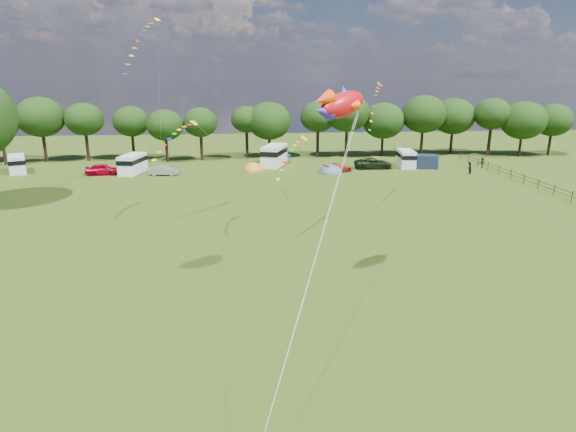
{
  "coord_description": "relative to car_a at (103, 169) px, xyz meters",
  "views": [
    {
      "loc": [
        -3.03,
        -22.43,
        12.97
      ],
      "look_at": [
        0.0,
        8.0,
        4.0
      ],
      "focal_mm": 30.0,
      "sensor_mm": 36.0,
      "label": 1
    }
  ],
  "objects": [
    {
      "name": "streamer_kite_d",
      "position": [
        31.81,
        -19.55,
        10.04
      ],
      "size": [
        2.59,
        5.08,
        4.27
      ],
      "rotation": [
        0.0,
        0.0,
        1.0
      ],
      "color": "#E3AA00",
      "rests_on": "ground"
    },
    {
      "name": "campervan_b",
      "position": [
        3.84,
        0.75,
        0.61
      ],
      "size": [
        3.26,
        5.56,
        2.56
      ],
      "rotation": [
        0.0,
        0.0,
        1.36
      ],
      "color": "white",
      "rests_on": "ground"
    },
    {
      "name": "tree_line",
      "position": [
        26.94,
        11.11,
        5.58
      ],
      "size": [
        102.98,
        10.98,
        10.27
      ],
      "color": "black",
      "rests_on": "ground"
    },
    {
      "name": "walker_b",
      "position": [
        53.59,
        -0.22,
        -0.02
      ],
      "size": [
        1.0,
        0.54,
        1.5
      ],
      "primitive_type": "imported",
      "rotation": [
        0.0,
        0.0,
        3.05
      ],
      "color": "black",
      "rests_on": "ground"
    },
    {
      "name": "campervan_a",
      "position": [
        -12.14,
        2.71,
        0.52
      ],
      "size": [
        3.83,
        5.29,
        2.38
      ],
      "rotation": [
        0.0,
        0.0,
        1.98
      ],
      "color": "silver",
      "rests_on": "ground"
    },
    {
      "name": "car_b",
      "position": [
        8.24,
        -1.13,
        -0.11
      ],
      "size": [
        3.79,
        1.58,
        1.31
      ],
      "primitive_type": "imported",
      "rotation": [
        0.0,
        0.0,
        1.52
      ],
      "color": "gray",
      "rests_on": "ground"
    },
    {
      "name": "streamer_kite_c",
      "position": [
        22.88,
        -28.25,
        6.44
      ],
      "size": [
        3.09,
        4.98,
        2.8
      ],
      "rotation": [
        0.0,
        0.0,
        1.06
      ],
      "color": "yellow",
      "rests_on": "ground"
    },
    {
      "name": "car_c",
      "position": [
        32.01,
        -1.38,
        -0.15
      ],
      "size": [
        4.47,
        3.27,
        1.24
      ],
      "primitive_type": "imported",
      "rotation": [
        0.0,
        0.0,
        1.99
      ],
      "color": "#9F291D",
      "rests_on": "ground"
    },
    {
      "name": "fence",
      "position": [
        53.64,
        -9.38,
        -0.06
      ],
      "size": [
        0.12,
        33.12,
        1.2
      ],
      "color": "#472D19",
      "rests_on": "ground"
    },
    {
      "name": "fish_kite",
      "position": [
        24.14,
        -39.34,
        10.64
      ],
      "size": [
        3.82,
        3.1,
        2.11
      ],
      "rotation": [
        0.0,
        -0.21,
        0.6
      ],
      "color": "red",
      "rests_on": "ground"
    },
    {
      "name": "streamer_kite_b",
      "position": [
        12.87,
        -22.13,
        6.87
      ],
      "size": [
        4.25,
        4.76,
        3.82
      ],
      "rotation": [
        0.0,
        0.0,
        1.1
      ],
      "color": "yellow",
      "rests_on": "ground"
    },
    {
      "name": "tent_greyblue",
      "position": [
        30.9,
        -1.88,
        -0.74
      ],
      "size": [
        3.26,
        3.57,
        2.43
      ],
      "color": "#4D556A",
      "rests_on": "ground"
    },
    {
      "name": "walker_a",
      "position": [
        49.55,
        -4.48,
        0.07
      ],
      "size": [
        0.95,
        0.9,
        1.67
      ],
      "primitive_type": "imported",
      "rotation": [
        0.0,
        0.0,
        3.83
      ],
      "color": "black",
      "rests_on": "ground"
    },
    {
      "name": "campervan_d",
      "position": [
        42.79,
        1.75,
        0.54
      ],
      "size": [
        2.72,
        5.18,
        2.43
      ],
      "rotation": [
        0.0,
        0.0,
        1.44
      ],
      "color": "silver",
      "rests_on": "ground"
    },
    {
      "name": "car_d",
      "position": [
        37.65,
        0.85,
        -0.01
      ],
      "size": [
        5.68,
        2.83,
        1.51
      ],
      "primitive_type": "imported",
      "rotation": [
        0.0,
        0.0,
        1.51
      ],
      "color": "black",
      "rests_on": "ground"
    },
    {
      "name": "ground_plane",
      "position": [
        21.64,
        -43.88,
        -0.76
      ],
      "size": [
        180.0,
        180.0,
        0.0
      ],
      "primitive_type": "plane",
      "color": "black",
      "rests_on": "ground"
    },
    {
      "name": "campervan_c",
      "position": [
        23.61,
        4.64,
        0.85
      ],
      "size": [
        4.51,
        6.65,
        3.0
      ],
      "rotation": [
        0.0,
        0.0,
        1.23
      ],
      "color": "white",
      "rests_on": "ground"
    },
    {
      "name": "car_a",
      "position": [
        0.0,
        0.0,
        0.0
      ],
      "size": [
        4.68,
        2.06,
        1.53
      ],
      "primitive_type": "imported",
      "rotation": [
        0.0,
        0.0,
        1.63
      ],
      "color": "#B50121",
      "rests_on": "ground"
    },
    {
      "name": "tent_orange",
      "position": [
        20.35,
        0.74,
        -0.74
      ],
      "size": [
        2.97,
        3.26,
        2.33
      ],
      "color": "orange",
      "rests_on": "ground"
    },
    {
      "name": "streamer_kite_a",
      "position": [
        9.23,
        -13.48,
        15.96
      ],
      "size": [
        3.29,
        5.54,
        5.74
      ],
      "rotation": [
        0.0,
        0.0,
        0.81
      ],
      "color": "yellow",
      "rests_on": "ground"
    },
    {
      "name": "awning_navy",
      "position": [
        45.4,
        0.53,
        0.18
      ],
      "size": [
        3.43,
        2.99,
        1.89
      ],
      "primitive_type": "cube",
      "rotation": [
        0.0,
        0.0,
        -0.19
      ],
      "color": "#151F30",
      "rests_on": "ground"
    }
  ]
}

